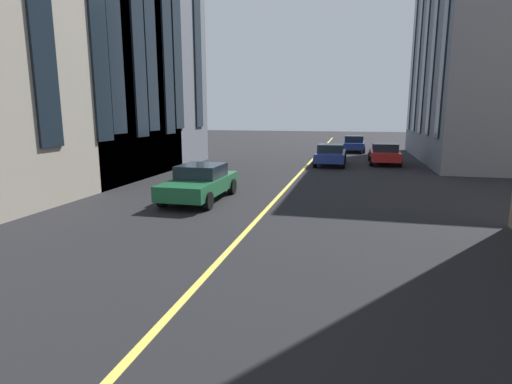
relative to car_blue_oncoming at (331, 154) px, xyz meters
The scene contains 7 objects.
lane_centre_line 10.19m from the car_blue_oncoming, behind, with size 80.00×0.16×0.01m.
car_blue_oncoming is the anchor object (origin of this frame).
car_blue_far 9.85m from the car_blue_oncoming, ahead, with size 3.90×1.89×1.40m.
car_green_near 12.86m from the car_blue_oncoming, 160.45° to the left, with size 4.40×1.95×1.37m.
car_red_parked_a 3.75m from the car_blue_oncoming, 66.86° to the right, with size 4.40×1.95×1.37m.
building_left_near 18.18m from the car_blue_oncoming, 108.52° to the left, with size 13.12×13.26×17.27m.
building_right_near 13.34m from the car_blue_oncoming, 65.85° to the right, with size 16.27×9.53×13.90m.
Camera 1 is at (3.39, -2.89, 3.34)m, focal length 28.40 mm.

